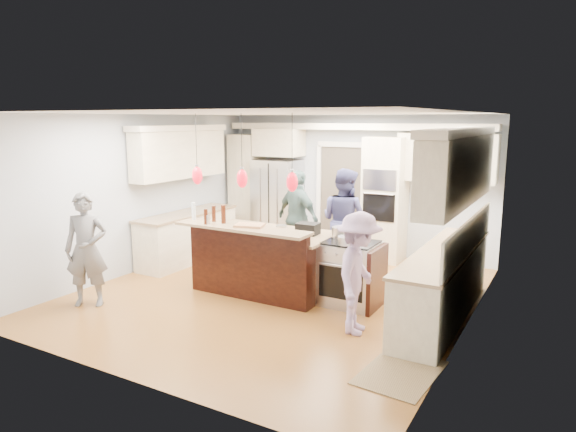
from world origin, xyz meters
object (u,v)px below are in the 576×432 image
Objects in this scene: person_far_left at (344,221)px; refrigerator at (278,203)px; person_bar_end at (86,250)px; kitchen_island at (265,260)px; island_range at (352,274)px.

refrigerator is at bearing -14.36° from person_far_left.
refrigerator is 1.11× the size of person_bar_end.
kitchen_island is 1.71m from person_far_left.
person_far_left is at bearing 117.65° from island_range.
refrigerator is 1.96× the size of island_range.
refrigerator is 3.71m from island_range.
person_bar_end is (-1.84, -1.79, 0.33)m from kitchen_island.
island_range is 3.76m from person_bar_end.
person_bar_end reaches higher than island_range.
refrigerator is at bearing 137.41° from island_range.
person_bar_end is at bearing -135.92° from kitchen_island.
island_range is at bearing -2.05° from person_bar_end.
person_far_left reaches higher than island_range.
kitchen_island reaches higher than island_range.
island_range is (1.41, 0.08, -0.03)m from kitchen_island.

